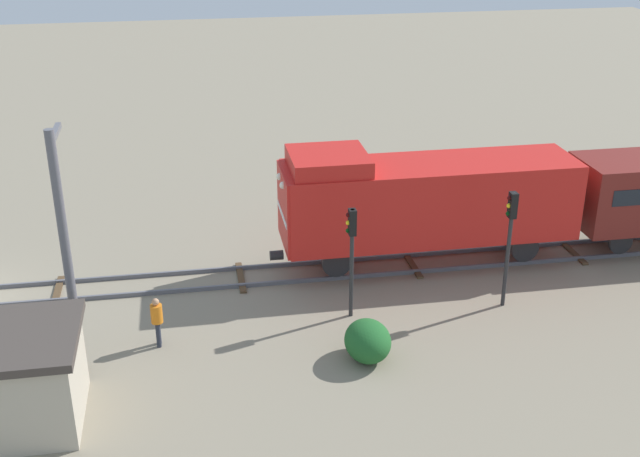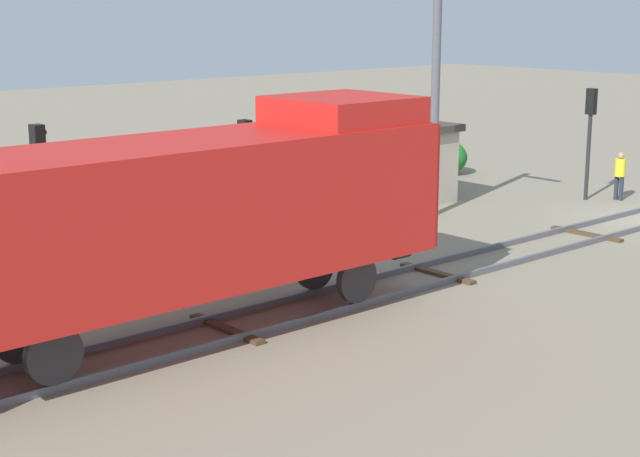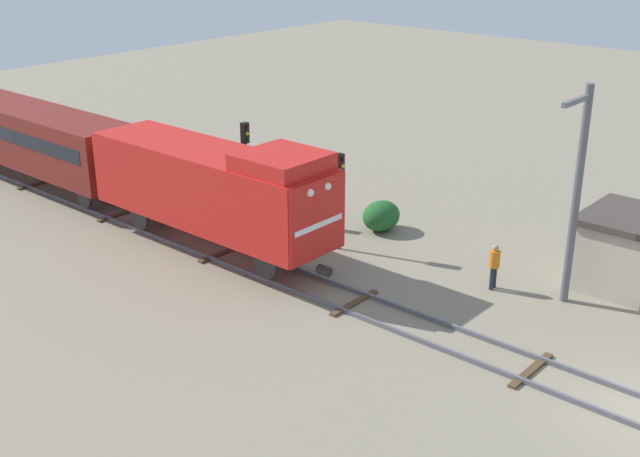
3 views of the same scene
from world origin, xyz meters
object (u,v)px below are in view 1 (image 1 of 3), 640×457
Objects in this scene: worker_by_signal at (157,318)px; relay_hut at (29,377)px; traffic_signal_mid at (352,243)px; catenary_mast at (66,247)px; locomotive at (424,198)px; traffic_signal_far at (510,228)px.

worker_by_signal is 4.71m from relay_hut.
worker_by_signal is at bearing -82.95° from traffic_signal_mid.
traffic_signal_mid is 1.13× the size of relay_hut.
traffic_signal_mid is 9.04m from catenary_mast.
locomotive is 2.73× the size of traffic_signal_far.
traffic_signal_mid is at bearing -174.42° from worker_by_signal.
worker_by_signal is 0.22× the size of catenary_mast.
locomotive reaches higher than traffic_signal_far.
worker_by_signal is at bearing -87.11° from traffic_signal_far.
traffic_signal_far reaches higher than relay_hut.
locomotive is at bearing -158.60° from worker_by_signal.
locomotive is at bearing 119.42° from relay_hut.
relay_hut is at bearing -75.64° from traffic_signal_far.
worker_by_signal is at bearing -67.13° from locomotive.
worker_by_signal is (0.80, -6.46, -1.76)m from traffic_signal_mid.
relay_hut is at bearing -21.21° from catenary_mast.
relay_hut is at bearing 43.16° from worker_by_signal.
catenary_mast is 3.82m from relay_hut.
traffic_signal_mid is 10.72m from relay_hut.
traffic_signal_mid is 0.93× the size of traffic_signal_far.
locomotive is at bearing -151.74° from traffic_signal_far.
traffic_signal_mid is at bearing 112.69° from relay_hut.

